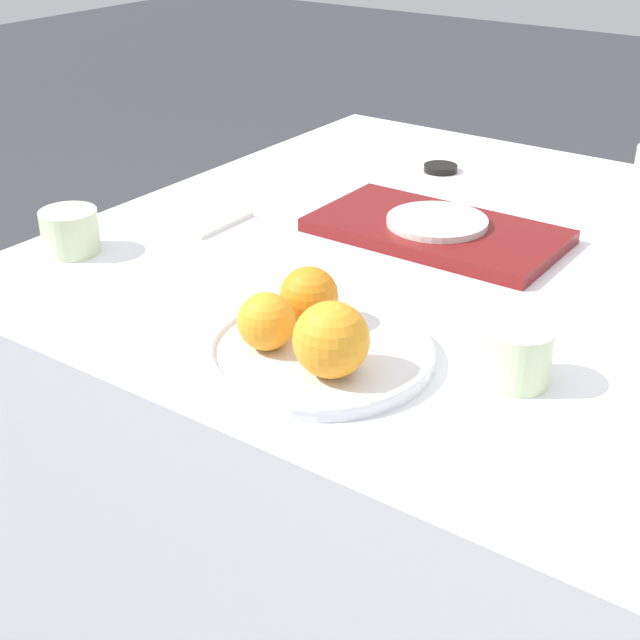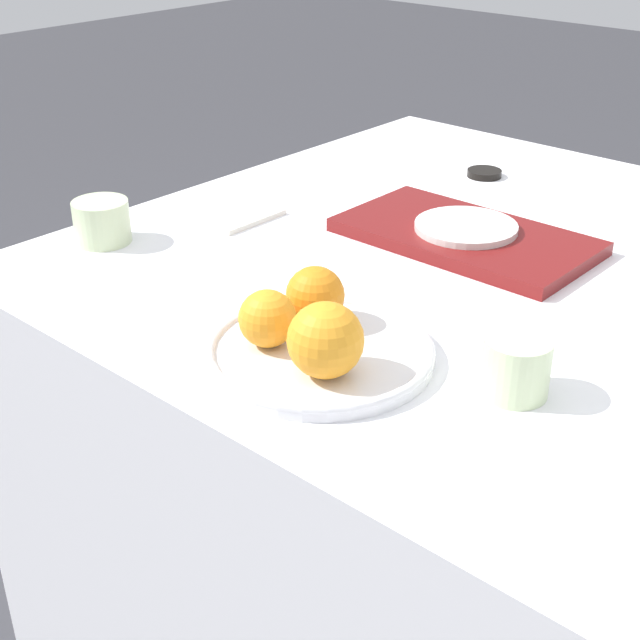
{
  "view_description": "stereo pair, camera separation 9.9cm",
  "coord_description": "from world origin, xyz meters",
  "px_view_note": "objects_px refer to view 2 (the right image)",
  "views": [
    {
      "loc": [
        0.44,
        -1.09,
        1.23
      ],
      "look_at": [
        -0.07,
        -0.37,
        0.77
      ],
      "focal_mm": 50.0,
      "sensor_mm": 36.0,
      "label": 1
    },
    {
      "loc": [
        0.51,
        -1.03,
        1.23
      ],
      "look_at": [
        -0.07,
        -0.37,
        0.77
      ],
      "focal_mm": 50.0,
      "sensor_mm": 36.0,
      "label": 2
    }
  ],
  "objects_px": {
    "orange_0": "(267,318)",
    "side_plate": "(466,227)",
    "serving_tray": "(465,236)",
    "orange_2": "(315,295)",
    "napkin": "(233,214)",
    "cup_1": "(102,222)",
    "cup_3": "(516,367)",
    "orange_1": "(325,340)",
    "fruit_platter": "(320,352)",
    "soy_dish": "(484,173)"
  },
  "relations": [
    {
      "from": "orange_0",
      "to": "side_plate",
      "type": "distance_m",
      "value": 0.43
    },
    {
      "from": "side_plate",
      "to": "serving_tray",
      "type": "bearing_deg",
      "value": 0.0
    },
    {
      "from": "orange_2",
      "to": "napkin",
      "type": "xyz_separation_m",
      "value": [
        -0.36,
        0.2,
        -0.04
      ]
    },
    {
      "from": "cup_1",
      "to": "cup_3",
      "type": "distance_m",
      "value": 0.67
    },
    {
      "from": "orange_0",
      "to": "orange_1",
      "type": "bearing_deg",
      "value": -3.47
    },
    {
      "from": "fruit_platter",
      "to": "orange_0",
      "type": "height_order",
      "value": "orange_0"
    },
    {
      "from": "serving_tray",
      "to": "cup_3",
      "type": "bearing_deg",
      "value": -49.45
    },
    {
      "from": "napkin",
      "to": "orange_1",
      "type": "bearing_deg",
      "value": -32.33
    },
    {
      "from": "orange_0",
      "to": "side_plate",
      "type": "xyz_separation_m",
      "value": [
        -0.02,
        0.43,
        -0.02
      ]
    },
    {
      "from": "side_plate",
      "to": "fruit_platter",
      "type": "bearing_deg",
      "value": -80.39
    },
    {
      "from": "orange_1",
      "to": "serving_tray",
      "type": "height_order",
      "value": "orange_1"
    },
    {
      "from": "cup_1",
      "to": "orange_0",
      "type": "bearing_deg",
      "value": -10.32
    },
    {
      "from": "cup_3",
      "to": "side_plate",
      "type": "bearing_deg",
      "value": 130.55
    },
    {
      "from": "orange_2",
      "to": "fruit_platter",
      "type": "bearing_deg",
      "value": -43.26
    },
    {
      "from": "napkin",
      "to": "cup_3",
      "type": "bearing_deg",
      "value": -14.9
    },
    {
      "from": "orange_1",
      "to": "orange_2",
      "type": "distance_m",
      "value": 0.12
    },
    {
      "from": "side_plate",
      "to": "soy_dish",
      "type": "distance_m",
      "value": 0.32
    },
    {
      "from": "fruit_platter",
      "to": "orange_2",
      "type": "relative_size",
      "value": 3.72
    },
    {
      "from": "soy_dish",
      "to": "fruit_platter",
      "type": "bearing_deg",
      "value": -72.65
    },
    {
      "from": "fruit_platter",
      "to": "soy_dish",
      "type": "xyz_separation_m",
      "value": [
        -0.21,
        0.68,
        -0.0
      ]
    },
    {
      "from": "orange_2",
      "to": "cup_1",
      "type": "bearing_deg",
      "value": -179.95
    },
    {
      "from": "side_plate",
      "to": "cup_3",
      "type": "bearing_deg",
      "value": -49.45
    },
    {
      "from": "fruit_platter",
      "to": "serving_tray",
      "type": "bearing_deg",
      "value": 99.61
    },
    {
      "from": "serving_tray",
      "to": "side_plate",
      "type": "distance_m",
      "value": 0.02
    },
    {
      "from": "orange_1",
      "to": "cup_1",
      "type": "distance_m",
      "value": 0.52
    },
    {
      "from": "side_plate",
      "to": "napkin",
      "type": "bearing_deg",
      "value": -155.53
    },
    {
      "from": "cup_3",
      "to": "napkin",
      "type": "height_order",
      "value": "cup_3"
    },
    {
      "from": "orange_0",
      "to": "orange_2",
      "type": "distance_m",
      "value": 0.08
    },
    {
      "from": "orange_1",
      "to": "cup_3",
      "type": "xyz_separation_m",
      "value": [
        0.16,
        0.12,
        -0.02
      ]
    },
    {
      "from": "cup_1",
      "to": "cup_3",
      "type": "relative_size",
      "value": 1.12
    },
    {
      "from": "fruit_platter",
      "to": "side_plate",
      "type": "bearing_deg",
      "value": 99.61
    },
    {
      "from": "serving_tray",
      "to": "soy_dish",
      "type": "relative_size",
      "value": 6.05
    },
    {
      "from": "fruit_platter",
      "to": "soy_dish",
      "type": "distance_m",
      "value": 0.71
    },
    {
      "from": "orange_2",
      "to": "napkin",
      "type": "height_order",
      "value": "orange_2"
    },
    {
      "from": "fruit_platter",
      "to": "side_plate",
      "type": "height_order",
      "value": "side_plate"
    },
    {
      "from": "orange_1",
      "to": "cup_1",
      "type": "bearing_deg",
      "value": 170.9
    },
    {
      "from": "fruit_platter",
      "to": "side_plate",
      "type": "relative_size",
      "value": 1.73
    },
    {
      "from": "orange_0",
      "to": "cup_3",
      "type": "height_order",
      "value": "orange_0"
    },
    {
      "from": "cup_1",
      "to": "orange_1",
      "type": "bearing_deg",
      "value": -9.1
    },
    {
      "from": "orange_0",
      "to": "napkin",
      "type": "distance_m",
      "value": 0.45
    },
    {
      "from": "orange_2",
      "to": "serving_tray",
      "type": "relative_size",
      "value": 0.19
    },
    {
      "from": "side_plate",
      "to": "napkin",
      "type": "relative_size",
      "value": 1.21
    },
    {
      "from": "fruit_platter",
      "to": "soy_dish",
      "type": "bearing_deg",
      "value": 107.35
    },
    {
      "from": "serving_tray",
      "to": "orange_2",
      "type": "bearing_deg",
      "value": -86.87
    },
    {
      "from": "cup_1",
      "to": "cup_3",
      "type": "bearing_deg",
      "value": 3.28
    },
    {
      "from": "orange_2",
      "to": "orange_0",
      "type": "bearing_deg",
      "value": -92.6
    },
    {
      "from": "orange_1",
      "to": "serving_tray",
      "type": "distance_m",
      "value": 0.45
    },
    {
      "from": "serving_tray",
      "to": "napkin",
      "type": "distance_m",
      "value": 0.37
    },
    {
      "from": "orange_0",
      "to": "cup_3",
      "type": "bearing_deg",
      "value": 24.36
    },
    {
      "from": "orange_0",
      "to": "soy_dish",
      "type": "distance_m",
      "value": 0.73
    }
  ]
}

